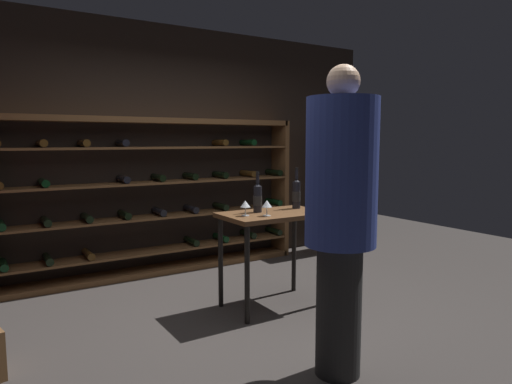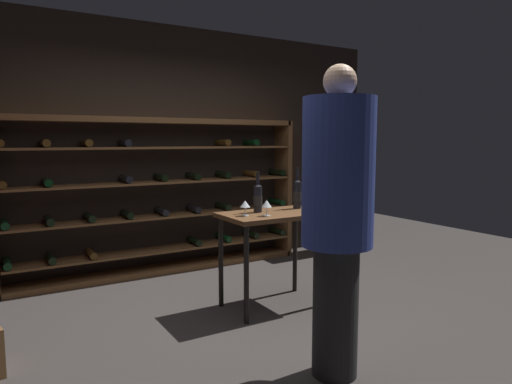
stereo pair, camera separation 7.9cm
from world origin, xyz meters
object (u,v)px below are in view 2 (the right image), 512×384
Objects in this scene: display_cabinet at (339,195)px; wine_rack at (160,197)px; person_guest_blue_shirt at (337,208)px; wine_bottle_black_capsule at (258,198)px; wine_glass_stemmed_left at (245,205)px; tasting_table at (273,226)px; wine_glass_stemmed_right at (267,204)px; wine_bottle_red_label at (297,194)px.

wine_rack is at bearing 175.50° from display_cabinet.
person_guest_blue_shirt reaches higher than wine_bottle_black_capsule.
wine_glass_stemmed_left is at bearing -57.76° from person_guest_blue_shirt.
wine_rack is 1.65m from tasting_table.
wine_bottle_black_capsule is (-0.11, 0.09, 0.25)m from tasting_table.
tasting_table is 0.62× the size of display_cabinet.
wine_glass_stemmed_left is at bearing -174.97° from tasting_table.
display_cabinet is at bearing 34.93° from tasting_table.
person_guest_blue_shirt is at bearing -99.79° from wine_bottle_black_capsule.
wine_rack is 3.68× the size of tasting_table.
person_guest_blue_shirt is 14.29× the size of wine_glass_stemmed_right.
wine_rack is 1.70m from wine_bottle_red_label.
display_cabinet is 2.10m from wine_bottle_red_label.
display_cabinet is 2.45m from wine_bottle_black_capsule.
tasting_table is 2.40m from display_cabinet.
display_cabinet is (1.97, 1.37, 0.01)m from tasting_table.
person_guest_blue_shirt is at bearing -86.73° from wine_rack.
wine_glass_stemmed_right is (-0.04, -0.22, -0.03)m from wine_bottle_black_capsule.
wine_glass_stemmed_right is at bearing -101.22° from wine_bottle_black_capsule.
wine_rack is at bearing -52.89° from person_guest_blue_shirt.
tasting_table is 2.39× the size of wine_bottle_red_label.
display_cabinet is 11.39× the size of wine_glass_stemmed_left.
display_cabinet is at bearing 31.66° from wine_glass_stemmed_left.
wine_bottle_red_label is 0.64m from wine_glass_stemmed_left.
wine_rack is at bearing 101.57° from wine_glass_stemmed_right.
display_cabinet reaches higher than wine_bottle_red_label.
wine_bottle_black_capsule is at bearing -75.25° from wine_rack.
person_guest_blue_shirt reaches higher than wine_glass_stemmed_left.
wine_bottle_red_label is 0.53m from wine_glass_stemmed_right.
wine_bottle_red_label is at bearing -141.97° from display_cabinet.
wine_glass_stemmed_left is at bearing -149.84° from wine_bottle_black_capsule.
tasting_table is 6.73× the size of wine_glass_stemmed_right.
person_guest_blue_shirt is 1.22m from wine_glass_stemmed_left.
wine_rack is at bearing 107.66° from tasting_table.
person_guest_blue_shirt is 5.07× the size of wine_bottle_red_label.
wine_glass_stemmed_right is (-0.48, -0.22, -0.04)m from wine_bottle_red_label.
wine_rack is at bearing 96.96° from wine_glass_stemmed_left.
person_guest_blue_shirt reaches higher than wine_glass_stemmed_right.
wine_bottle_black_capsule reaches higher than tasting_table.
wine_rack reaches higher than wine_glass_stemmed_left.
tasting_table is at bearing -145.07° from display_cabinet.
tasting_table is at bearing -38.51° from wine_bottle_black_capsule.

